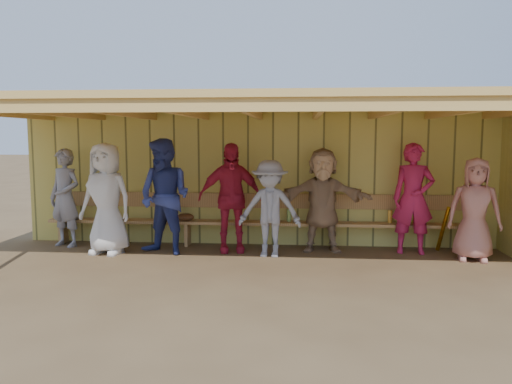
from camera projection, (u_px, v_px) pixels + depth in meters
The scene contains 12 objects.
ground at pixel (254, 261), 7.76m from camera, with size 90.00×90.00×0.00m, color brown.
player_a at pixel (65, 198), 8.77m from camera, with size 0.63×0.41×1.73m, color gray.
player_b at pixel (106, 199), 8.20m from camera, with size 0.90×0.58×1.84m, color white.
player_c at pixel (165, 197), 8.17m from camera, with size 0.93×0.72×1.91m, color navy.
player_d at pixel (230, 198), 8.35m from camera, with size 1.07×0.45×1.83m, color #BB1E35.
player_e at pixel (270, 209), 8.02m from camera, with size 1.01×0.58×1.56m, color #97979F.
player_f at pixel (322, 200), 8.37m from camera, with size 1.62×0.52×1.75m, color tan.
player_g at pixel (413, 198), 8.23m from camera, with size 0.67×0.44×1.84m, color #B81D48.
player_h at pixel (475, 209), 7.75m from camera, with size 0.79×0.51×1.61m, color tan.
dugout_structure at pixel (281, 151), 8.22m from camera, with size 8.80×3.20×2.50m.
bench at pixel (260, 217), 8.81m from camera, with size 7.60×0.34×0.93m.
dugout_equipment at pixel (196, 219), 8.78m from camera, with size 7.40×0.62×0.80m.
Camera 1 is at (0.70, -7.57, 1.93)m, focal length 35.00 mm.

